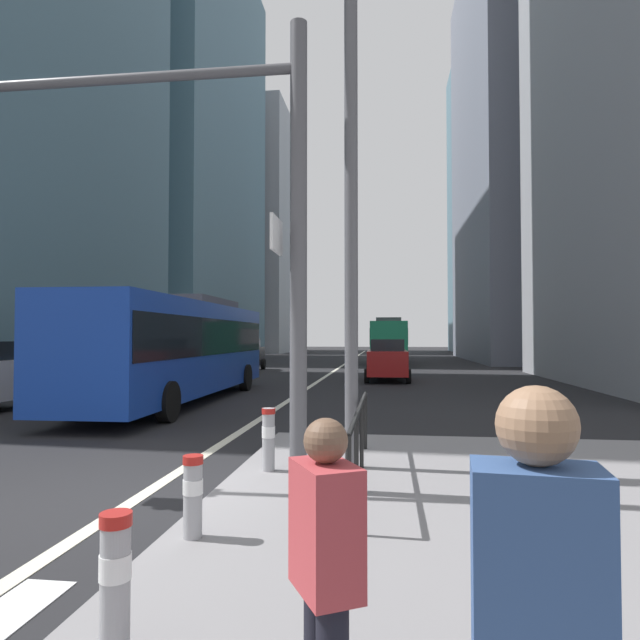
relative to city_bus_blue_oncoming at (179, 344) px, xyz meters
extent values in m
plane|color=black|center=(3.37, 10.30, -1.84)|extent=(160.00, 160.00, 0.00)
cube|color=gray|center=(8.87, -10.70, -1.76)|extent=(9.00, 10.00, 0.15)
cube|color=beige|center=(3.37, 20.30, -1.83)|extent=(0.20, 80.00, 0.01)
cube|color=slate|center=(-12.63, 31.05, 17.46)|extent=(11.35, 22.27, 38.59)
cube|color=#9E9EA3|center=(-12.63, 54.95, 13.65)|extent=(13.39, 19.69, 30.98)
cube|color=slate|center=(20.37, 32.28, 16.47)|extent=(13.71, 21.42, 36.61)
cube|color=slate|center=(20.37, 55.62, 17.55)|extent=(10.21, 16.71, 38.78)
cube|color=#14389E|center=(0.00, -0.03, -0.11)|extent=(2.71, 12.10, 2.75)
cube|color=black|center=(0.00, -0.03, 0.23)|extent=(2.75, 11.86, 1.10)
cube|color=#4C4C51|center=(-0.03, 1.77, 1.41)|extent=(1.83, 4.37, 0.30)
cylinder|color=black|center=(1.27, -3.87, -1.34)|extent=(0.32, 1.01, 1.00)
cylinder|color=black|center=(-1.13, -3.91, -1.34)|extent=(0.32, 1.01, 1.00)
cylinder|color=black|center=(1.13, 3.84, -1.34)|extent=(0.32, 1.01, 1.00)
cylinder|color=black|center=(-1.27, 3.80, -1.34)|extent=(0.32, 1.01, 1.00)
cylinder|color=black|center=(-3.67, -2.16, -1.52)|extent=(0.22, 0.64, 0.64)
cube|color=#198456|center=(6.61, 25.25, -0.11)|extent=(2.52, 11.43, 2.75)
cube|color=black|center=(6.61, 25.25, 0.23)|extent=(2.56, 11.20, 1.10)
cube|color=#4C4C51|center=(6.62, 23.53, 1.41)|extent=(1.76, 4.12, 0.30)
cylinder|color=black|center=(5.41, 28.90, -1.34)|extent=(0.30, 1.00, 1.00)
cylinder|color=black|center=(7.81, 28.91, -1.34)|extent=(0.30, 1.00, 1.00)
cylinder|color=black|center=(5.42, 21.59, -1.34)|extent=(0.30, 1.00, 1.00)
cylinder|color=black|center=(7.82, 21.59, -1.34)|extent=(0.30, 1.00, 1.00)
cube|color=black|center=(-2.05, 15.40, -0.97)|extent=(1.96, 4.15, 1.10)
cube|color=black|center=(-2.05, 15.55, -0.16)|extent=(1.59, 2.26, 0.52)
cylinder|color=black|center=(-1.08, 14.05, -1.52)|extent=(0.25, 0.65, 0.64)
cylinder|color=black|center=(-2.90, 13.97, -1.52)|extent=(0.25, 0.65, 0.64)
cylinder|color=black|center=(-1.20, 16.82, -1.52)|extent=(0.25, 0.65, 0.64)
cylinder|color=black|center=(-3.02, 16.74, -1.52)|extent=(0.25, 0.65, 0.64)
cube|color=gold|center=(6.45, 41.01, -0.97)|extent=(1.96, 4.48, 1.10)
cube|color=black|center=(6.45, 40.86, -0.16)|extent=(1.59, 2.44, 0.52)
cylinder|color=black|center=(5.61, 42.55, -1.52)|extent=(0.25, 0.65, 0.64)
cylinder|color=black|center=(7.43, 42.47, -1.52)|extent=(0.25, 0.65, 0.64)
cylinder|color=black|center=(5.48, 39.55, -1.52)|extent=(0.25, 0.65, 0.64)
cylinder|color=black|center=(7.30, 39.48, -1.52)|extent=(0.25, 0.65, 0.64)
cube|color=maroon|center=(6.53, 9.17, -0.97)|extent=(1.81, 4.51, 1.10)
cube|color=black|center=(6.53, 9.02, -0.16)|extent=(1.51, 2.44, 0.52)
cylinder|color=black|center=(5.61, 10.69, -1.52)|extent=(0.22, 0.64, 0.64)
cylinder|color=black|center=(7.43, 10.70, -1.52)|extent=(0.22, 0.64, 0.64)
cylinder|color=black|center=(5.63, 7.63, -1.52)|extent=(0.22, 0.64, 0.64)
cylinder|color=black|center=(7.45, 7.65, -1.52)|extent=(0.22, 0.64, 0.64)
cylinder|color=#515156|center=(5.42, -9.64, 1.31)|extent=(0.22, 0.22, 6.00)
cylinder|color=#515156|center=(2.78, -9.64, 3.71)|extent=(5.29, 0.14, 0.14)
cube|color=white|center=(5.17, -9.82, 1.51)|extent=(0.04, 0.60, 0.44)
cylinder|color=#56565B|center=(6.02, -8.41, 2.31)|extent=(0.20, 0.20, 8.00)
cylinder|color=#99999E|center=(4.90, -13.28, -1.26)|extent=(0.18, 0.18, 0.85)
cylinder|color=white|center=(4.90, -13.28, -1.16)|extent=(0.19, 0.19, 0.15)
cylinder|color=#B21E19|center=(4.90, -13.28, -0.87)|extent=(0.20, 0.20, 0.08)
cylinder|color=#99999E|center=(4.68, -11.38, -1.30)|extent=(0.18, 0.18, 0.78)
cylinder|color=white|center=(4.68, -11.38, -1.20)|extent=(0.19, 0.19, 0.14)
cylinder|color=#B21E19|center=(4.68, -11.38, -0.94)|extent=(0.20, 0.20, 0.08)
cylinder|color=#99999E|center=(4.84, -8.76, -1.24)|extent=(0.18, 0.18, 0.90)
cylinder|color=white|center=(4.84, -8.76, -1.13)|extent=(0.19, 0.19, 0.16)
cylinder|color=#B21E19|center=(4.84, -8.76, -0.83)|extent=(0.20, 0.20, 0.08)
cylinder|color=black|center=(6.17, -11.11, -1.21)|extent=(0.06, 0.06, 0.95)
cylinder|color=black|center=(6.17, -9.77, -1.21)|extent=(0.06, 0.06, 0.95)
cylinder|color=black|center=(6.17, -8.43, -1.21)|extent=(0.06, 0.06, 0.95)
cylinder|color=black|center=(6.17, -7.08, -1.21)|extent=(0.06, 0.06, 0.95)
cylinder|color=black|center=(6.17, -9.10, -0.74)|extent=(0.06, 4.03, 0.06)
cube|color=#B73D42|center=(6.26, -13.94, -0.63)|extent=(0.39, 0.45, 0.59)
sphere|color=brown|center=(6.26, -13.94, -0.24)|extent=(0.21, 0.21, 0.21)
cube|color=#38568E|center=(6.99, -14.75, -0.48)|extent=(0.40, 0.28, 0.67)
sphere|color=#9E7556|center=(6.99, -14.75, -0.02)|extent=(0.24, 0.24, 0.24)
camera|label=1|loc=(6.55, -16.44, 0.25)|focal=30.41mm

